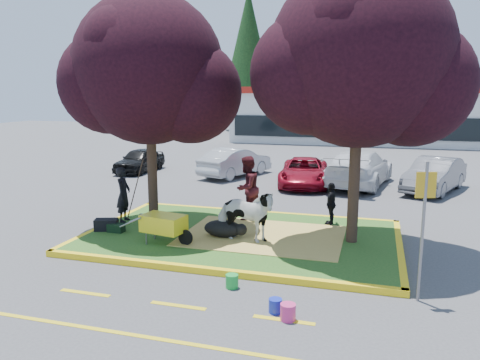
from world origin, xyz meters
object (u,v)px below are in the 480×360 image
(wheelbarrow, at_px, (164,224))
(sign_post, at_px, (424,216))
(bucket_green, at_px, (232,281))
(calf, at_px, (223,229))
(bucket_pink, at_px, (288,312))
(bucket_blue, at_px, (275,306))
(handler, at_px, (123,194))
(car_silver, at_px, (235,162))
(cow, at_px, (245,216))
(car_black, at_px, (140,160))

(wheelbarrow, xyz_separation_m, sign_post, (5.96, -1.42, 1.02))
(sign_post, relative_size, bucket_green, 9.60)
(calf, relative_size, wheelbarrow, 0.54)
(calf, height_order, bucket_pink, calf)
(bucket_blue, bearing_deg, sign_post, 26.62)
(sign_post, bearing_deg, handler, 141.72)
(bucket_green, xyz_separation_m, car_silver, (-3.74, 12.52, 0.53))
(sign_post, bearing_deg, car_silver, 103.31)
(cow, distance_m, sign_post, 4.61)
(car_black, xyz_separation_m, car_silver, (4.99, 0.17, 0.08))
(handler, distance_m, car_black, 9.94)
(cow, relative_size, calf, 1.56)
(wheelbarrow, bearing_deg, bucket_green, -27.29)
(calf, bearing_deg, bucket_green, -49.07)
(wheelbarrow, bearing_deg, bucket_pink, -27.23)
(handler, xyz_separation_m, bucket_pink, (5.77, -4.44, -0.81))
(wheelbarrow, xyz_separation_m, bucket_green, (2.37, -1.84, -0.51))
(wheelbarrow, xyz_separation_m, car_black, (-6.36, 10.51, -0.06))
(handler, xyz_separation_m, bucket_blue, (5.50, -4.23, -0.83))
(sign_post, xyz_separation_m, bucket_pink, (-2.23, -1.47, -1.52))
(sign_post, xyz_separation_m, car_black, (-12.31, 11.92, -1.07))
(handler, relative_size, bucket_green, 5.81)
(car_silver, bearing_deg, cow, 129.31)
(calf, height_order, car_silver, car_silver)
(bucket_blue, bearing_deg, calf, 121.35)
(bucket_pink, bearing_deg, car_black, 126.96)
(cow, relative_size, wheelbarrow, 0.84)
(cow, distance_m, calf, 0.83)
(sign_post, distance_m, car_silver, 14.17)
(bucket_pink, height_order, bucket_blue, bucket_pink)
(bucket_green, height_order, car_silver, car_silver)
(calf, relative_size, car_black, 0.30)
(wheelbarrow, height_order, bucket_pink, wheelbarrow)
(wheelbarrow, distance_m, car_black, 12.28)
(sign_post, relative_size, bucket_blue, 10.25)
(wheelbarrow, height_order, bucket_blue, wheelbarrow)
(calf, xyz_separation_m, sign_post, (4.68, -2.32, 1.29))
(bucket_pink, xyz_separation_m, bucket_blue, (-0.27, 0.21, -0.02))
(bucket_blue, distance_m, car_black, 16.43)
(bucket_green, bearing_deg, wheelbarrow, 142.16)
(bucket_blue, relative_size, car_black, 0.07)
(sign_post, bearing_deg, bucket_green, 168.89)
(calf, bearing_deg, bucket_blue, -39.54)
(handler, relative_size, car_silver, 0.40)
(bucket_green, bearing_deg, handler, 142.41)
(wheelbarrow, relative_size, sign_post, 0.72)
(bucket_green, height_order, bucket_blue, bucket_green)
(handler, bearing_deg, wheelbarrow, -136.89)
(calf, relative_size, handler, 0.64)
(calf, relative_size, car_silver, 0.26)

